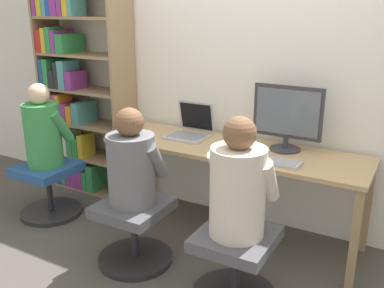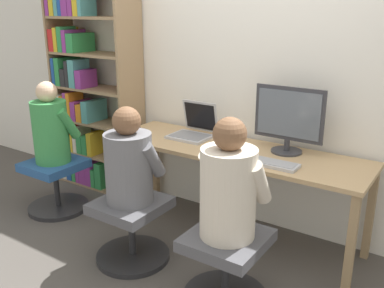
{
  "view_description": "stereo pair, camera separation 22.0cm",
  "coord_description": "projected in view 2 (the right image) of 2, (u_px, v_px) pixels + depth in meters",
  "views": [
    {
      "loc": [
        1.21,
        -2.45,
        1.7
      ],
      "look_at": [
        -0.23,
        0.09,
        0.76
      ],
      "focal_mm": 40.0,
      "sensor_mm": 36.0,
      "label": 1
    },
    {
      "loc": [
        1.4,
        -2.33,
        1.7
      ],
      "look_at": [
        -0.23,
        0.09,
        0.76
      ],
      "focal_mm": 40.0,
      "sensor_mm": 36.0,
      "label": 2
    }
  ],
  "objects": [
    {
      "name": "ground_plane",
      "position": [
        211.0,
        251.0,
        3.11
      ],
      "size": [
        14.0,
        14.0,
        0.0
      ],
      "primitive_type": "plane",
      "color": "#4C4742"
    },
    {
      "name": "person_at_laptop",
      "position": [
        129.0,
        162.0,
        2.81
      ],
      "size": [
        0.39,
        0.33,
        0.65
      ],
      "color": "slate",
      "rests_on": "office_chair_right"
    },
    {
      "name": "desktop_monitor",
      "position": [
        288.0,
        120.0,
        2.97
      ],
      "size": [
        0.5,
        0.22,
        0.47
      ],
      "color": "#333338",
      "rests_on": "desk"
    },
    {
      "name": "computer_mouse_by_keyboard",
      "position": [
        226.0,
        154.0,
        2.96
      ],
      "size": [
        0.07,
        0.1,
        0.03
      ],
      "color": "#99999E",
      "rests_on": "desk"
    },
    {
      "name": "wall_back",
      "position": [
        259.0,
        62.0,
        3.22
      ],
      "size": [
        10.0,
        0.05,
        2.6
      ],
      "color": "white",
      "rests_on": "ground_plane"
    },
    {
      "name": "laptop",
      "position": [
        193.0,
        130.0,
        3.39
      ],
      "size": [
        0.31,
        0.31,
        0.27
      ],
      "color": "#B7B7BC",
      "rests_on": "desk"
    },
    {
      "name": "desk",
      "position": [
        233.0,
        158.0,
        3.14
      ],
      "size": [
        1.96,
        0.59,
        0.71
      ],
      "color": "tan",
      "rests_on": "ground_plane"
    },
    {
      "name": "office_chair_side",
      "position": [
        56.0,
        183.0,
        3.69
      ],
      "size": [
        0.52,
        0.52,
        0.44
      ],
      "color": "#262628",
      "rests_on": "ground_plane"
    },
    {
      "name": "office_chair_left",
      "position": [
        226.0,
        264.0,
        2.52
      ],
      "size": [
        0.52,
        0.52,
        0.44
      ],
      "color": "#262628",
      "rests_on": "ground_plane"
    },
    {
      "name": "person_near_shelf",
      "position": [
        51.0,
        127.0,
        3.54
      ],
      "size": [
        0.36,
        0.33,
        0.68
      ],
      "color": "#388C47",
      "rests_on": "office_chair_side"
    },
    {
      "name": "office_chair_right",
      "position": [
        132.0,
        227.0,
        2.95
      ],
      "size": [
        0.52,
        0.52,
        0.44
      ],
      "color": "#262628",
      "rests_on": "ground_plane"
    },
    {
      "name": "bookshelf",
      "position": [
        85.0,
        93.0,
        4.05
      ],
      "size": [
        0.91,
        0.33,
        1.94
      ],
      "color": "#997A56",
      "rests_on": "ground_plane"
    },
    {
      "name": "person_at_monitor",
      "position": [
        229.0,
        186.0,
        2.37
      ],
      "size": [
        0.39,
        0.35,
        0.7
      ],
      "color": "beige",
      "rests_on": "office_chair_left"
    },
    {
      "name": "keyboard",
      "position": [
        266.0,
        162.0,
        2.81
      ],
      "size": [
        0.43,
        0.14,
        0.03
      ],
      "color": "#B2B2B7",
      "rests_on": "desk"
    }
  ]
}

